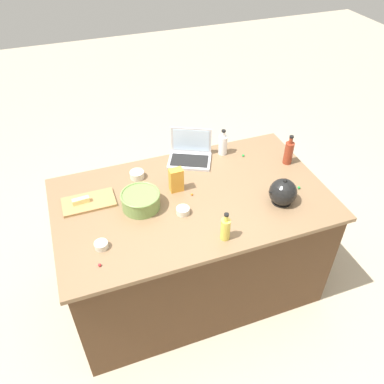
{
  "coord_description": "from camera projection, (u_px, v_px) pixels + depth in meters",
  "views": [
    {
      "loc": [
        0.67,
        1.85,
        2.61
      ],
      "look_at": [
        0.0,
        0.0,
        0.95
      ],
      "focal_mm": 36.79,
      "sensor_mm": 36.0,
      "label": 1
    }
  ],
  "objects": [
    {
      "name": "ramekin_medium",
      "position": [
        101.0,
        245.0,
        2.26
      ],
      "size": [
        0.08,
        0.08,
        0.04
      ],
      "primitive_type": "cylinder",
      "color": "beige",
      "rests_on": "island_counter"
    },
    {
      "name": "bottle_oil",
      "position": [
        225.0,
        229.0,
        2.28
      ],
      "size": [
        0.06,
        0.06,
        0.19
      ],
      "color": "#DBC64C",
      "rests_on": "island_counter"
    },
    {
      "name": "ramekin_wide",
      "position": [
        137.0,
        175.0,
        2.76
      ],
      "size": [
        0.1,
        0.1,
        0.05
      ],
      "primitive_type": "cylinder",
      "color": "beige",
      "rests_on": "island_counter"
    },
    {
      "name": "candy_bag",
      "position": [
        176.0,
        180.0,
        2.62
      ],
      "size": [
        0.09,
        0.06,
        0.17
      ],
      "primitive_type": "cube",
      "color": "gold",
      "rests_on": "island_counter"
    },
    {
      "name": "laptop",
      "position": [
        190.0,
        154.0,
        2.92
      ],
      "size": [
        0.37,
        0.34,
        0.22
      ],
      "color": "#B7B7BC",
      "rests_on": "island_counter"
    },
    {
      "name": "island_counter",
      "position": [
        192.0,
        244.0,
        2.9
      ],
      "size": [
        1.81,
        1.07,
        0.9
      ],
      "color": "#4C331E",
      "rests_on": "ground"
    },
    {
      "name": "candy_4",
      "position": [
        243.0,
        156.0,
        2.97
      ],
      "size": [
        0.02,
        0.02,
        0.02
      ],
      "primitive_type": "sphere",
      "color": "green",
      "rests_on": "island_counter"
    },
    {
      "name": "mixing_bowl_large",
      "position": [
        141.0,
        200.0,
        2.5
      ],
      "size": [
        0.25,
        0.25,
        0.11
      ],
      "color": "#72934C",
      "rests_on": "island_counter"
    },
    {
      "name": "ground_plane",
      "position": [
        192.0,
        281.0,
        3.19
      ],
      "size": [
        12.0,
        12.0,
        0.0
      ],
      "primitive_type": "plane",
      "color": "#B7A88E"
    },
    {
      "name": "candy_2",
      "position": [
        289.0,
        162.0,
        2.9
      ],
      "size": [
        0.02,
        0.02,
        0.02
      ],
      "primitive_type": "sphere",
      "color": "#CC3399",
      "rests_on": "island_counter"
    },
    {
      "name": "candy_0",
      "position": [
        100.0,
        265.0,
        2.16
      ],
      "size": [
        0.02,
        0.02,
        0.02
      ],
      "primitive_type": "sphere",
      "color": "red",
      "rests_on": "island_counter"
    },
    {
      "name": "kettle",
      "position": [
        283.0,
        192.0,
        2.53
      ],
      "size": [
        0.21,
        0.18,
        0.2
      ],
      "color": "black",
      "rests_on": "island_counter"
    },
    {
      "name": "bottle_soy",
      "position": [
        289.0,
        152.0,
        2.85
      ],
      "size": [
        0.07,
        0.07,
        0.23
      ],
      "color": "maroon",
      "rests_on": "island_counter"
    },
    {
      "name": "bottle_vinegar",
      "position": [
        223.0,
        144.0,
        2.95
      ],
      "size": [
        0.07,
        0.07,
        0.2
      ],
      "color": "white",
      "rests_on": "island_counter"
    },
    {
      "name": "butter_stick_left",
      "position": [
        81.0,
        201.0,
        2.53
      ],
      "size": [
        0.11,
        0.04,
        0.04
      ],
      "primitive_type": "cube",
      "rotation": [
        0.0,
        0.0,
        0.07
      ],
      "color": "#F4E58C",
      "rests_on": "cutting_board"
    },
    {
      "name": "ramekin_small",
      "position": [
        183.0,
        211.0,
        2.48
      ],
      "size": [
        0.08,
        0.08,
        0.04
      ],
      "primitive_type": "cylinder",
      "color": "beige",
      "rests_on": "island_counter"
    },
    {
      "name": "candy_3",
      "position": [
        192.0,
        194.0,
        2.62
      ],
      "size": [
        0.01,
        0.01,
        0.01
      ],
      "primitive_type": "sphere",
      "color": "orange",
      "rests_on": "island_counter"
    },
    {
      "name": "cutting_board",
      "position": [
        89.0,
        202.0,
        2.56
      ],
      "size": [
        0.34,
        0.19,
        0.02
      ],
      "primitive_type": "cube",
      "color": "#AD7F4C",
      "rests_on": "island_counter"
    },
    {
      "name": "candy_1",
      "position": [
        299.0,
        188.0,
        2.67
      ],
      "size": [
        0.02,
        0.02,
        0.02
      ],
      "primitive_type": "sphere",
      "color": "green",
      "rests_on": "island_counter"
    }
  ]
}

